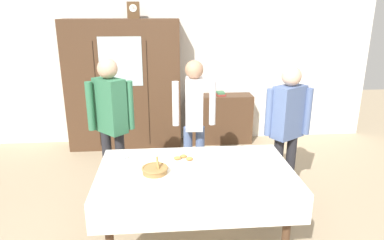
{
  "coord_description": "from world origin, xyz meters",
  "views": [
    {
      "loc": [
        -0.27,
        -3.1,
        2.16
      ],
      "look_at": [
        0.0,
        0.2,
        1.1
      ],
      "focal_mm": 32.62,
      "sensor_mm": 36.0,
      "label": 1
    }
  ],
  "objects_px": {
    "tea_cup_near_left": "(122,157)",
    "tea_cup_mid_left": "(222,159)",
    "spoon_far_right": "(278,169)",
    "person_near_right_end": "(194,113)",
    "bread_basket": "(155,170)",
    "wall_cabinet": "(124,85)",
    "person_beside_shelf": "(111,116)",
    "mantel_clock": "(133,10)",
    "book_stack": "(221,94)",
    "pastry_plate": "(183,160)",
    "tea_cup_near_right": "(194,170)",
    "tea_cup_front_edge": "(228,169)",
    "spoon_back_edge": "(157,185)",
    "tea_cup_center": "(246,156)",
    "bookshelf_low": "(220,119)",
    "dining_table": "(196,180)",
    "person_behind_table_right": "(288,122)"
  },
  "relations": [
    {
      "from": "tea_cup_near_left",
      "to": "tea_cup_mid_left",
      "type": "bearing_deg",
      "value": -7.33
    },
    {
      "from": "spoon_far_right",
      "to": "person_near_right_end",
      "type": "xyz_separation_m",
      "value": [
        -0.68,
        1.14,
        0.22
      ]
    },
    {
      "from": "tea_cup_mid_left",
      "to": "bread_basket",
      "type": "xyz_separation_m",
      "value": [
        -0.64,
        -0.19,
        0.01
      ]
    },
    {
      "from": "wall_cabinet",
      "to": "person_beside_shelf",
      "type": "bearing_deg",
      "value": -89.17
    },
    {
      "from": "mantel_clock",
      "to": "book_stack",
      "type": "xyz_separation_m",
      "value": [
        1.34,
        0.05,
        -1.31
      ]
    },
    {
      "from": "mantel_clock",
      "to": "pastry_plate",
      "type": "xyz_separation_m",
      "value": [
        0.59,
        -2.37,
        -1.38
      ]
    },
    {
      "from": "tea_cup_near_right",
      "to": "spoon_far_right",
      "type": "bearing_deg",
      "value": 1.72
    },
    {
      "from": "tea_cup_front_edge",
      "to": "tea_cup_near_left",
      "type": "xyz_separation_m",
      "value": [
        -0.98,
        0.35,
        -0.0
      ]
    },
    {
      "from": "mantel_clock",
      "to": "spoon_back_edge",
      "type": "relative_size",
      "value": 2.02
    },
    {
      "from": "tea_cup_center",
      "to": "person_beside_shelf",
      "type": "distance_m",
      "value": 1.58
    },
    {
      "from": "tea_cup_near_right",
      "to": "pastry_plate",
      "type": "relative_size",
      "value": 0.46
    },
    {
      "from": "book_stack",
      "to": "tea_cup_near_left",
      "type": "xyz_separation_m",
      "value": [
        -1.35,
        -2.34,
        -0.06
      ]
    },
    {
      "from": "tea_cup_near_right",
      "to": "spoon_far_right",
      "type": "height_order",
      "value": "tea_cup_near_right"
    },
    {
      "from": "wall_cabinet",
      "to": "spoon_back_edge",
      "type": "relative_size",
      "value": 16.99
    },
    {
      "from": "tea_cup_mid_left",
      "to": "wall_cabinet",
      "type": "bearing_deg",
      "value": 115.81
    },
    {
      "from": "bookshelf_low",
      "to": "pastry_plate",
      "type": "xyz_separation_m",
      "value": [
        -0.75,
        -2.42,
        0.36
      ]
    },
    {
      "from": "tea_cup_near_right",
      "to": "tea_cup_front_edge",
      "type": "height_order",
      "value": "same"
    },
    {
      "from": "tea_cup_center",
      "to": "spoon_far_right",
      "type": "distance_m",
      "value": 0.36
    },
    {
      "from": "pastry_plate",
      "to": "mantel_clock",
      "type": "bearing_deg",
      "value": 104.03
    },
    {
      "from": "tea_cup_mid_left",
      "to": "tea_cup_near_left",
      "type": "distance_m",
      "value": 0.97
    },
    {
      "from": "tea_cup_center",
      "to": "tea_cup_near_left",
      "type": "distance_m",
      "value": 1.22
    },
    {
      "from": "dining_table",
      "to": "pastry_plate",
      "type": "height_order",
      "value": "pastry_plate"
    },
    {
      "from": "tea_cup_near_right",
      "to": "tea_cup_center",
      "type": "distance_m",
      "value": 0.61
    },
    {
      "from": "mantel_clock",
      "to": "spoon_far_right",
      "type": "bearing_deg",
      "value": -60.87
    },
    {
      "from": "tea_cup_center",
      "to": "tea_cup_front_edge",
      "type": "relative_size",
      "value": 1.0
    },
    {
      "from": "pastry_plate",
      "to": "person_behind_table_right",
      "type": "height_order",
      "value": "person_behind_table_right"
    },
    {
      "from": "tea_cup_front_edge",
      "to": "spoon_back_edge",
      "type": "xyz_separation_m",
      "value": [
        -0.63,
        -0.19,
        -0.02
      ]
    },
    {
      "from": "bookshelf_low",
      "to": "tea_cup_near_left",
      "type": "distance_m",
      "value": 2.73
    },
    {
      "from": "book_stack",
      "to": "person_behind_table_right",
      "type": "xyz_separation_m",
      "value": [
        0.44,
        -1.92,
        0.12
      ]
    },
    {
      "from": "bread_basket",
      "to": "spoon_far_right",
      "type": "height_order",
      "value": "bread_basket"
    },
    {
      "from": "tea_cup_center",
      "to": "pastry_plate",
      "type": "height_order",
      "value": "tea_cup_center"
    },
    {
      "from": "wall_cabinet",
      "to": "book_stack",
      "type": "height_order",
      "value": "wall_cabinet"
    },
    {
      "from": "person_near_right_end",
      "to": "spoon_far_right",
      "type": "bearing_deg",
      "value": -59.16
    },
    {
      "from": "pastry_plate",
      "to": "spoon_back_edge",
      "type": "xyz_separation_m",
      "value": [
        -0.25,
        -0.46,
        -0.01
      ]
    },
    {
      "from": "pastry_plate",
      "to": "tea_cup_center",
      "type": "bearing_deg",
      "value": 2.44
    },
    {
      "from": "spoon_far_right",
      "to": "tea_cup_mid_left",
      "type": "bearing_deg",
      "value": 158.36
    },
    {
      "from": "tea_cup_front_edge",
      "to": "person_beside_shelf",
      "type": "xyz_separation_m",
      "value": [
        -1.16,
        1.0,
        0.23
      ]
    },
    {
      "from": "person_near_right_end",
      "to": "person_beside_shelf",
      "type": "height_order",
      "value": "person_beside_shelf"
    },
    {
      "from": "tea_cup_near_right",
      "to": "person_behind_table_right",
      "type": "height_order",
      "value": "person_behind_table_right"
    },
    {
      "from": "tea_cup_center",
      "to": "spoon_back_edge",
      "type": "bearing_deg",
      "value": -150.74
    },
    {
      "from": "bread_basket",
      "to": "spoon_far_right",
      "type": "distance_m",
      "value": 1.13
    },
    {
      "from": "tea_cup_center",
      "to": "mantel_clock",
      "type": "bearing_deg",
      "value": 117.4
    },
    {
      "from": "wall_cabinet",
      "to": "tea_cup_center",
      "type": "distance_m",
      "value": 2.75
    },
    {
      "from": "tea_cup_front_edge",
      "to": "spoon_far_right",
      "type": "distance_m",
      "value": 0.48
    },
    {
      "from": "bookshelf_low",
      "to": "person_near_right_end",
      "type": "height_order",
      "value": "person_near_right_end"
    },
    {
      "from": "tea_cup_front_edge",
      "to": "book_stack",
      "type": "bearing_deg",
      "value": 82.18
    },
    {
      "from": "book_stack",
      "to": "spoon_back_edge",
      "type": "bearing_deg",
      "value": -109.15
    },
    {
      "from": "spoon_far_right",
      "to": "person_behind_table_right",
      "type": "bearing_deg",
      "value": 65.72
    },
    {
      "from": "tea_cup_mid_left",
      "to": "tea_cup_front_edge",
      "type": "height_order",
      "value": "same"
    },
    {
      "from": "book_stack",
      "to": "person_near_right_end",
      "type": "xyz_separation_m",
      "value": [
        -0.57,
        -1.52,
        0.13
      ]
    }
  ]
}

